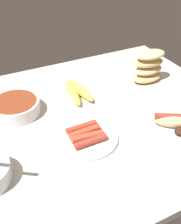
{
  "coord_description": "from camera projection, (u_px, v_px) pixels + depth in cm",
  "views": [
    {
      "loc": [
        -30.41,
        -70.0,
        59.83
      ],
      "look_at": [
        3.24,
        -1.56,
        3.0
      ],
      "focal_mm": 42.92,
      "sensor_mm": 36.0,
      "label": 1
    }
  ],
  "objects": [
    {
      "name": "plate_sausages",
      "position": [
        86.0,
        136.0,
        0.88
      ],
      "size": [
        20.94,
        20.94,
        3.32
      ],
      "color": "white",
      "rests_on": "ground_plane"
    },
    {
      "name": "plate_hotdog_assembled",
      "position": [
        173.0,
        123.0,
        0.92
      ],
      "size": [
        22.92,
        22.92,
        5.61
      ],
      "color": "white",
      "rests_on": "ground_plane"
    },
    {
      "name": "bowl_chili",
      "position": [
        15.0,
        107.0,
        0.98
      ],
      "size": [
        17.9,
        17.9,
        5.24
      ],
      "color": "white",
      "rests_on": "ground_plane"
    },
    {
      "name": "bread_stack",
      "position": [
        149.0,
        66.0,
        1.14
      ],
      "size": [
        14.36,
        9.27,
        14.4
      ],
      "color": "tan",
      "rests_on": "ground_plane"
    },
    {
      "name": "banana_bunch",
      "position": [
        77.0,
        91.0,
        1.08
      ],
      "size": [
        9.22,
        19.18,
        3.63
      ],
      "color": "#E5D14C",
      "rests_on": "ground_plane"
    },
    {
      "name": "ground_plane",
      "position": [
        81.0,
        122.0,
        0.98
      ],
      "size": [
        120.0,
        90.0,
        3.0
      ],
      "primitive_type": "cube",
      "color": "beige"
    }
  ]
}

